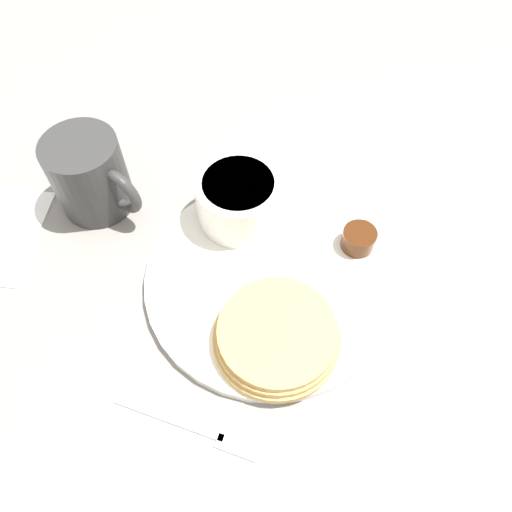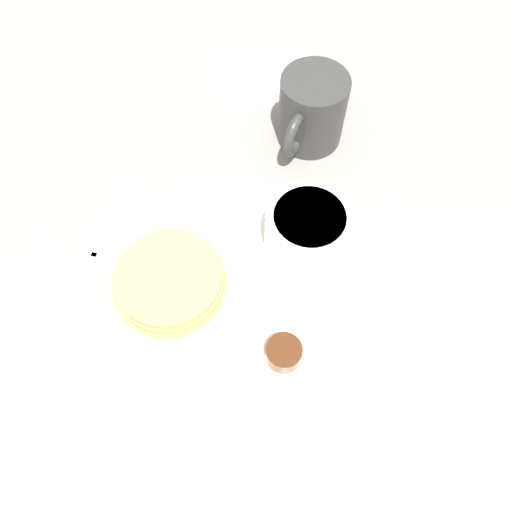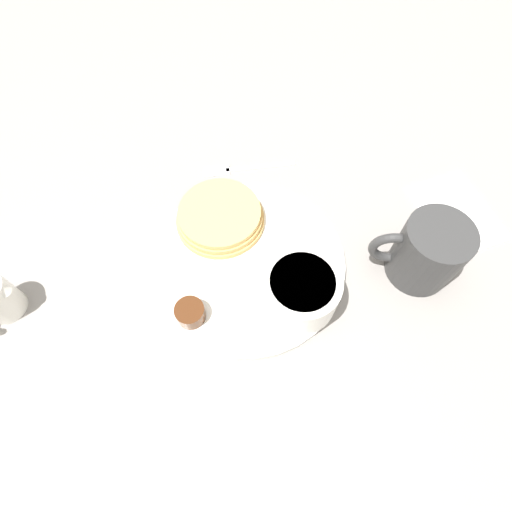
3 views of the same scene
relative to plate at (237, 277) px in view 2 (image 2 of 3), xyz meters
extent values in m
plane|color=gray|center=(0.00, 0.00, -0.01)|extent=(4.00, 4.00, 0.00)
cylinder|color=white|center=(0.00, 0.00, 0.00)|extent=(0.28, 0.28, 0.01)
cylinder|color=tan|center=(-0.07, -0.03, 0.01)|extent=(0.13, 0.13, 0.01)
cylinder|color=tan|center=(-0.07, -0.03, 0.02)|extent=(0.13, 0.13, 0.01)
cylinder|color=tan|center=(-0.07, -0.03, 0.03)|extent=(0.12, 0.12, 0.01)
cylinder|color=white|center=(0.07, 0.06, 0.04)|extent=(0.10, 0.10, 0.06)
cylinder|color=white|center=(0.07, 0.06, 0.06)|extent=(0.08, 0.08, 0.01)
cylinder|color=#47230F|center=(0.07, -0.08, 0.02)|extent=(0.04, 0.04, 0.02)
cylinder|color=white|center=(0.09, 0.06, 0.02)|extent=(0.04, 0.04, 0.02)
sphere|color=white|center=(0.09, 0.06, 0.04)|extent=(0.02, 0.02, 0.02)
cylinder|color=#333333|center=(0.03, 0.24, 0.04)|extent=(0.09, 0.09, 0.10)
torus|color=#333333|center=(0.02, 0.19, 0.05)|extent=(0.03, 0.06, 0.06)
cube|color=silver|center=(-0.18, 0.04, 0.00)|extent=(0.01, 0.11, 0.00)
cube|color=silver|center=(-0.18, -0.03, 0.00)|extent=(0.02, 0.04, 0.00)
cube|color=white|center=(-0.05, 0.33, 0.00)|extent=(0.16, 0.13, 0.00)
camera|label=1|loc=(-0.27, -0.08, 0.48)|focal=35.00mm
camera|label=2|loc=(0.09, -0.24, 0.53)|focal=35.00mm
camera|label=3|loc=(0.26, -0.02, 0.50)|focal=28.00mm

